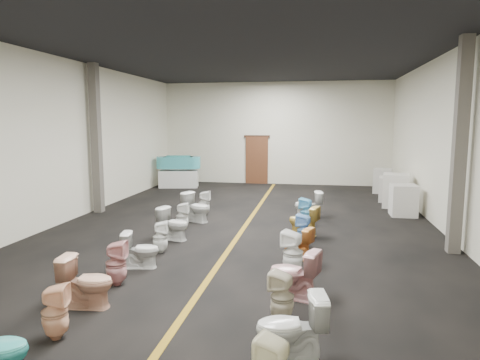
% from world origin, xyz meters
% --- Properties ---
extents(floor, '(16.00, 16.00, 0.00)m').
position_xyz_m(floor, '(0.00, 0.00, 0.00)').
color(floor, black).
rests_on(floor, ground).
extents(ceiling, '(16.00, 16.00, 0.00)m').
position_xyz_m(ceiling, '(0.00, 0.00, 4.50)').
color(ceiling, black).
rests_on(ceiling, ground).
extents(wall_back, '(10.00, 0.00, 10.00)m').
position_xyz_m(wall_back, '(0.00, 8.00, 2.25)').
color(wall_back, beige).
rests_on(wall_back, ground).
extents(wall_front, '(10.00, 0.00, 10.00)m').
position_xyz_m(wall_front, '(0.00, -8.00, 2.25)').
color(wall_front, beige).
rests_on(wall_front, ground).
extents(wall_left, '(0.00, 16.00, 16.00)m').
position_xyz_m(wall_left, '(-5.00, 0.00, 2.25)').
color(wall_left, beige).
rests_on(wall_left, ground).
extents(wall_right, '(0.00, 16.00, 16.00)m').
position_xyz_m(wall_right, '(5.00, 0.00, 2.25)').
color(wall_right, beige).
rests_on(wall_right, ground).
extents(aisle_stripe, '(0.12, 15.60, 0.01)m').
position_xyz_m(aisle_stripe, '(0.00, 0.00, 0.00)').
color(aisle_stripe, '#8D6814').
rests_on(aisle_stripe, floor).
extents(back_door, '(1.00, 0.10, 2.10)m').
position_xyz_m(back_door, '(-0.80, 7.94, 1.05)').
color(back_door, '#562D19').
rests_on(back_door, floor).
extents(door_frame, '(1.15, 0.08, 0.10)m').
position_xyz_m(door_frame, '(-0.80, 7.95, 2.12)').
color(door_frame, '#331C11').
rests_on(door_frame, back_door).
extents(column_left, '(0.25, 0.25, 4.50)m').
position_xyz_m(column_left, '(-4.75, 1.00, 2.25)').
color(column_left, '#59544C').
rests_on(column_left, floor).
extents(column_right, '(0.25, 0.25, 4.50)m').
position_xyz_m(column_right, '(4.75, -1.50, 2.25)').
color(column_right, '#59544C').
rests_on(column_right, floor).
extents(display_table, '(1.74, 1.11, 0.72)m').
position_xyz_m(display_table, '(-3.92, 6.29, 0.36)').
color(display_table, silver).
rests_on(display_table, floor).
extents(bathtub, '(1.83, 0.91, 0.55)m').
position_xyz_m(bathtub, '(-3.92, 6.29, 1.07)').
color(bathtub, teal).
rests_on(bathtub, display_table).
extents(appliance_crate_a, '(0.73, 0.73, 0.93)m').
position_xyz_m(appliance_crate_a, '(4.40, 2.08, 0.46)').
color(appliance_crate_a, silver).
rests_on(appliance_crate_a, floor).
extents(appliance_crate_b, '(0.92, 0.92, 1.09)m').
position_xyz_m(appliance_crate_b, '(4.40, 3.38, 0.55)').
color(appliance_crate_b, silver).
rests_on(appliance_crate_b, floor).
extents(appliance_crate_c, '(0.86, 0.86, 0.86)m').
position_xyz_m(appliance_crate_c, '(4.40, 4.40, 0.43)').
color(appliance_crate_c, silver).
rests_on(appliance_crate_c, floor).
extents(appliance_crate_d, '(0.80, 0.80, 0.96)m').
position_xyz_m(appliance_crate_d, '(4.40, 6.23, 0.48)').
color(appliance_crate_d, beige).
rests_on(appliance_crate_d, floor).
extents(toilet_left_1, '(0.41, 0.40, 0.73)m').
position_xyz_m(toilet_left_1, '(-1.40, -6.34, 0.36)').
color(toilet_left_1, '#FFC097').
rests_on(toilet_left_1, floor).
extents(toilet_left_2, '(0.82, 0.52, 0.79)m').
position_xyz_m(toilet_left_2, '(-1.50, -5.39, 0.40)').
color(toilet_left_2, '#DCA284').
rests_on(toilet_left_2, floor).
extents(toilet_left_3, '(0.41, 0.41, 0.78)m').
position_xyz_m(toilet_left_3, '(-1.47, -4.50, 0.39)').
color(toilet_left_3, '#D79696').
rests_on(toilet_left_3, floor).
extents(toilet_left_4, '(0.75, 0.52, 0.70)m').
position_xyz_m(toilet_left_4, '(-1.42, -3.58, 0.35)').
color(toilet_left_4, silver).
rests_on(toilet_left_4, floor).
extents(toilet_left_5, '(0.40, 0.39, 0.69)m').
position_xyz_m(toilet_left_5, '(-1.38, -2.65, 0.35)').
color(toilet_left_5, white).
rests_on(toilet_left_5, floor).
extents(toilet_left_6, '(0.84, 0.61, 0.77)m').
position_xyz_m(toilet_left_6, '(-1.44, -1.60, 0.38)').
color(toilet_left_6, silver).
rests_on(toilet_left_6, floor).
extents(toilet_left_7, '(0.36, 0.35, 0.71)m').
position_xyz_m(toilet_left_7, '(-1.53, -0.67, 0.36)').
color(toilet_left_7, white).
rests_on(toilet_left_7, floor).
extents(toilet_left_8, '(0.91, 0.72, 0.81)m').
position_xyz_m(toilet_left_8, '(-1.42, 0.28, 0.41)').
color(toilet_left_8, silver).
rests_on(toilet_left_8, floor).
extents(toilet_left_9, '(0.34, 0.34, 0.73)m').
position_xyz_m(toilet_left_9, '(-1.42, 1.10, 0.37)').
color(toilet_left_9, white).
rests_on(toilet_left_9, floor).
extents(toilet_right_1, '(0.88, 0.60, 0.82)m').
position_xyz_m(toilet_right_1, '(1.60, -6.34, 0.41)').
color(toilet_right_1, silver).
rests_on(toilet_right_1, floor).
extents(toilet_right_2, '(0.41, 0.41, 0.73)m').
position_xyz_m(toilet_right_2, '(1.41, -5.35, 0.36)').
color(toilet_right_2, beige).
rests_on(toilet_right_2, floor).
extents(toilet_right_3, '(0.89, 0.66, 0.80)m').
position_xyz_m(toilet_right_3, '(1.53, -4.51, 0.40)').
color(toilet_right_3, '#D8999B').
rests_on(toilet_right_3, floor).
extents(toilet_right_4, '(0.47, 0.47, 0.81)m').
position_xyz_m(toilet_right_4, '(1.45, -3.43, 0.41)').
color(toilet_right_4, white).
rests_on(toilet_right_4, floor).
extents(toilet_right_5, '(0.75, 0.59, 0.67)m').
position_xyz_m(toilet_right_5, '(1.48, -2.52, 0.33)').
color(toilet_right_5, orange).
rests_on(toilet_right_5, floor).
extents(toilet_right_6, '(0.41, 0.40, 0.73)m').
position_xyz_m(toilet_right_6, '(1.61, -1.62, 0.37)').
color(toilet_right_6, '#80B6EE').
rests_on(toilet_right_6, floor).
extents(toilet_right_7, '(0.82, 0.63, 0.75)m').
position_xyz_m(toilet_right_7, '(1.56, -0.71, 0.37)').
color(toilet_right_7, gold).
rests_on(toilet_right_7, floor).
extents(toilet_right_8, '(0.43, 0.42, 0.76)m').
position_xyz_m(toilet_right_8, '(1.60, 0.30, 0.38)').
color(toilet_right_8, '#72CBF5').
rests_on(toilet_right_8, floor).
extents(toilet_right_9, '(0.85, 0.60, 0.79)m').
position_xyz_m(toilet_right_9, '(1.64, 1.24, 0.39)').
color(toilet_right_9, white).
rests_on(toilet_right_9, floor).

